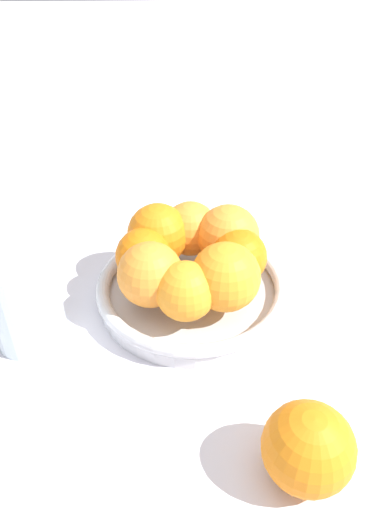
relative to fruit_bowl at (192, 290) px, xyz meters
name	(u,v)px	position (x,y,z in m)	size (l,w,h in m)	color
ground_plane	(192,299)	(0.00, 0.00, -0.02)	(4.00, 4.00, 0.00)	silver
fruit_bowl	(192,290)	(0.00, 0.00, 0.00)	(0.23, 0.23, 0.03)	silver
orange_pile	(192,255)	(0.00, 0.00, 0.05)	(0.18, 0.19, 0.08)	orange
stray_orange	(308,448)	(-0.09, 0.23, 0.02)	(0.08, 0.08, 0.08)	orange
drinking_glass	(24,301)	(0.18, 0.06, 0.04)	(0.08, 0.08, 0.11)	silver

